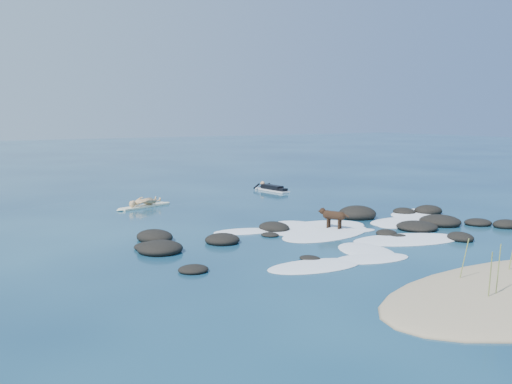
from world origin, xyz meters
TOP-DOWN VIEW (x-y plane):
  - ground at (0.00, 0.00)m, footprint 160.00×160.00m
  - reef_rocks at (0.82, -0.39)m, footprint 13.48×6.48m
  - breaking_foam at (1.04, -0.93)m, footprint 11.68×6.95m
  - standing_surfer_rig at (-3.40, 7.96)m, footprint 2.85×1.26m
  - paddling_surfer_rig at (4.28, 9.50)m, footprint 1.14×2.57m
  - dog at (0.50, -0.20)m, footprint 0.65×1.15m

SIDE VIEW (x-z plane):
  - ground at x=0.00m, z-range 0.00..0.00m
  - breaking_foam at x=1.04m, z-range -0.05..0.07m
  - reef_rocks at x=0.82m, z-range -0.21..0.43m
  - paddling_surfer_rig at x=4.28m, z-range -0.07..0.37m
  - dog at x=0.50m, z-range 0.13..0.91m
  - standing_surfer_rig at x=-3.40m, z-range -0.18..1.49m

